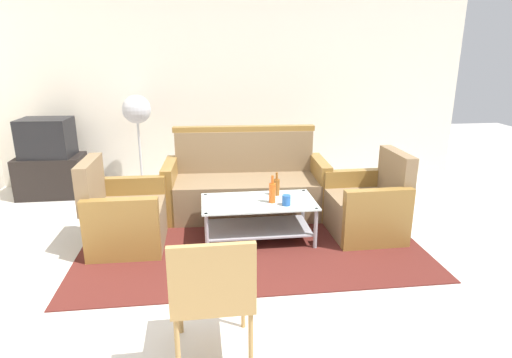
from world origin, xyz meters
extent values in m
plane|color=beige|center=(0.00, 0.00, 0.00)|extent=(14.00, 14.00, 0.00)
cube|color=silver|center=(0.00, 3.06, 1.40)|extent=(6.52, 0.12, 2.80)
cube|color=#511E19|center=(-0.04, 0.93, 0.01)|extent=(3.23, 2.17, 0.01)
cube|color=#7F6647|center=(-0.01, 1.57, 0.22)|extent=(1.63, 0.78, 0.42)
cube|color=#7F6647|center=(0.01, 1.89, 0.67)|extent=(1.60, 0.22, 0.48)
cube|color=olive|center=(0.83, 1.53, 0.32)|extent=(0.15, 0.71, 0.62)
cube|color=olive|center=(-0.84, 1.61, 0.32)|extent=(0.15, 0.71, 0.62)
cube|color=olive|center=(0.01, 1.89, 0.94)|extent=(1.64, 0.18, 0.06)
cube|color=#7F6647|center=(-1.20, 0.92, 0.21)|extent=(0.67, 0.61, 0.40)
cube|color=#7F6647|center=(-1.51, 0.92, 0.64)|extent=(0.13, 0.60, 0.45)
cube|color=olive|center=(-1.20, 1.25, 0.30)|extent=(0.66, 0.11, 0.58)
cube|color=olive|center=(-1.21, 0.59, 0.30)|extent=(0.66, 0.11, 0.58)
cube|color=#7F6647|center=(1.12, 0.89, 0.21)|extent=(0.67, 0.61, 0.40)
cube|color=#7F6647|center=(1.43, 0.89, 0.64)|extent=(0.13, 0.60, 0.45)
cube|color=olive|center=(1.13, 0.56, 0.30)|extent=(0.66, 0.11, 0.58)
cube|color=olive|center=(1.12, 1.22, 0.30)|extent=(0.66, 0.11, 0.58)
cube|color=silver|center=(0.05, 0.88, 0.40)|extent=(1.10, 0.60, 0.02)
cube|color=#9E9EA5|center=(0.05, 0.88, 0.13)|extent=(1.00, 0.52, 0.02)
cylinder|color=#9E9EA5|center=(-0.46, 1.14, 0.21)|extent=(0.04, 0.04, 0.40)
cylinder|color=#9E9EA5|center=(0.56, 1.14, 0.21)|extent=(0.04, 0.04, 0.40)
cylinder|color=#9E9EA5|center=(-0.46, 0.62, 0.21)|extent=(0.04, 0.04, 0.40)
cylinder|color=#9E9EA5|center=(0.56, 0.62, 0.21)|extent=(0.04, 0.04, 0.40)
cylinder|color=#D85919|center=(0.17, 0.83, 0.50)|extent=(0.06, 0.06, 0.19)
cylinder|color=#D85919|center=(0.17, 0.83, 0.64)|extent=(0.02, 0.02, 0.08)
cylinder|color=brown|center=(0.25, 1.03, 0.49)|extent=(0.06, 0.06, 0.17)
cylinder|color=brown|center=(0.25, 1.03, 0.61)|extent=(0.02, 0.02, 0.07)
cylinder|color=#2659A5|center=(0.29, 0.73, 0.46)|extent=(0.08, 0.08, 0.10)
cube|color=black|center=(-2.41, 2.55, 0.26)|extent=(0.80, 0.50, 0.52)
cube|color=black|center=(-2.41, 2.55, 0.76)|extent=(0.62, 0.47, 0.48)
cube|color=black|center=(-2.40, 2.77, 0.76)|extent=(0.51, 0.04, 0.36)
cylinder|color=#2D2D33|center=(-1.29, 2.60, 0.01)|extent=(0.32, 0.32, 0.03)
cylinder|color=#B2B2B7|center=(-1.29, 2.60, 0.51)|extent=(0.03, 0.03, 0.95)
sphere|color=#B2B2B7|center=(-1.29, 2.60, 1.09)|extent=(0.36, 0.36, 0.36)
cube|color=#AD844C|center=(-0.45, -0.70, 0.42)|extent=(0.49, 0.49, 0.04)
cube|color=#AD844C|center=(-0.44, -0.92, 0.64)|extent=(0.48, 0.05, 0.40)
cylinder|color=#AD844C|center=(-0.66, -0.50, 0.21)|extent=(0.03, 0.03, 0.42)
cylinder|color=#AD844C|center=(-0.24, -0.49, 0.21)|extent=(0.03, 0.03, 0.42)
cylinder|color=#AD844C|center=(-0.65, -0.92, 0.21)|extent=(0.03, 0.03, 0.42)
cylinder|color=#AD844C|center=(-0.23, -0.91, 0.21)|extent=(0.03, 0.03, 0.42)
camera|label=1|loc=(-0.47, -3.00, 1.84)|focal=30.06mm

